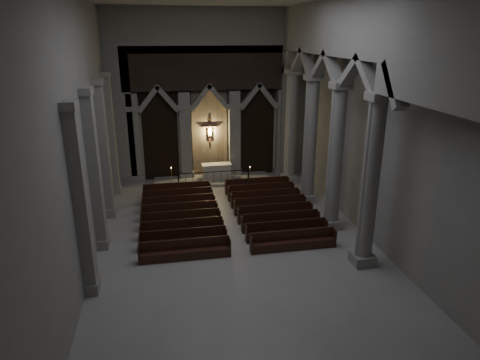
{
  "coord_description": "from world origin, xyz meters",
  "views": [
    {
      "loc": [
        -3.43,
        -18.98,
        10.38
      ],
      "look_at": [
        0.64,
        3.0,
        2.62
      ],
      "focal_mm": 32.0,
      "sensor_mm": 36.0,
      "label": 1
    }
  ],
  "objects_px": {
    "candle_stand_left": "(172,182)",
    "worshipper": "(246,187)",
    "pews": "(227,215)",
    "altar_rail": "(214,176)",
    "altar": "(217,171)",
    "candle_stand_right": "(250,180)"
  },
  "relations": [
    {
      "from": "altar",
      "to": "worshipper",
      "type": "distance_m",
      "value": 3.61
    },
    {
      "from": "candle_stand_left",
      "to": "pews",
      "type": "height_order",
      "value": "candle_stand_left"
    },
    {
      "from": "candle_stand_left",
      "to": "candle_stand_right",
      "type": "relative_size",
      "value": 1.04
    },
    {
      "from": "altar",
      "to": "candle_stand_left",
      "type": "relative_size",
      "value": 1.5
    },
    {
      "from": "pews",
      "to": "worshipper",
      "type": "height_order",
      "value": "worshipper"
    },
    {
      "from": "pews",
      "to": "candle_stand_left",
      "type": "bearing_deg",
      "value": 115.55
    },
    {
      "from": "altar",
      "to": "pews",
      "type": "distance_m",
      "value": 7.14
    },
    {
      "from": "altar",
      "to": "candle_stand_right",
      "type": "relative_size",
      "value": 1.56
    },
    {
      "from": "candle_stand_right",
      "to": "altar",
      "type": "bearing_deg",
      "value": 145.1
    },
    {
      "from": "candle_stand_right",
      "to": "pews",
      "type": "distance_m",
      "value": 6.14
    },
    {
      "from": "worshipper",
      "to": "pews",
      "type": "bearing_deg",
      "value": -117.6
    },
    {
      "from": "candle_stand_left",
      "to": "worshipper",
      "type": "height_order",
      "value": "candle_stand_left"
    },
    {
      "from": "altar",
      "to": "pews",
      "type": "bearing_deg",
      "value": -92.53
    },
    {
      "from": "altar_rail",
      "to": "candle_stand_left",
      "type": "bearing_deg",
      "value": 179.5
    },
    {
      "from": "altar",
      "to": "candle_stand_left",
      "type": "bearing_deg",
      "value": -164.92
    },
    {
      "from": "worshipper",
      "to": "candle_stand_right",
      "type": "bearing_deg",
      "value": 68.04
    },
    {
      "from": "candle_stand_left",
      "to": "pews",
      "type": "xyz_separation_m",
      "value": [
        2.98,
        -6.24,
        -0.07
      ]
    },
    {
      "from": "pews",
      "to": "worshipper",
      "type": "xyz_separation_m",
      "value": [
        1.87,
        3.87,
        0.21
      ]
    },
    {
      "from": "altar_rail",
      "to": "candle_stand_right",
      "type": "height_order",
      "value": "candle_stand_right"
    },
    {
      "from": "candle_stand_left",
      "to": "pews",
      "type": "bearing_deg",
      "value": -64.45
    },
    {
      "from": "pews",
      "to": "altar",
      "type": "bearing_deg",
      "value": 87.47
    },
    {
      "from": "pews",
      "to": "altar_rail",
      "type": "bearing_deg",
      "value": 90.0
    }
  ]
}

